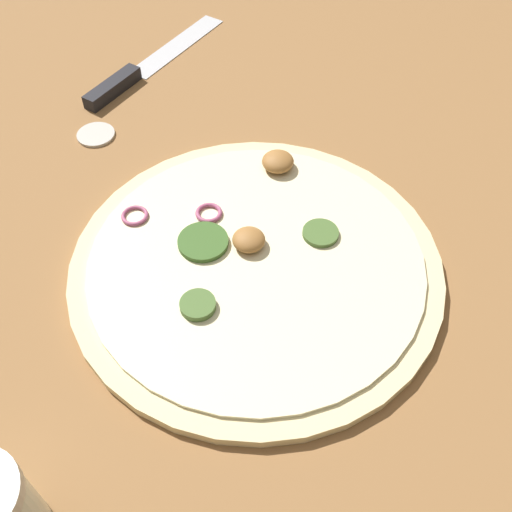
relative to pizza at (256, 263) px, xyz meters
name	(u,v)px	position (x,y,z in m)	size (l,w,h in m)	color
ground_plane	(256,269)	(0.00, 0.00, -0.01)	(3.00, 3.00, 0.00)	olive
pizza	(256,263)	(0.00, 0.00, 0.00)	(0.38, 0.38, 0.03)	beige
knife	(134,73)	(-0.16, 0.34, 0.00)	(0.18, 0.25, 0.02)	silver
loose_cap	(96,134)	(-0.20, 0.22, 0.00)	(0.05, 0.05, 0.01)	beige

